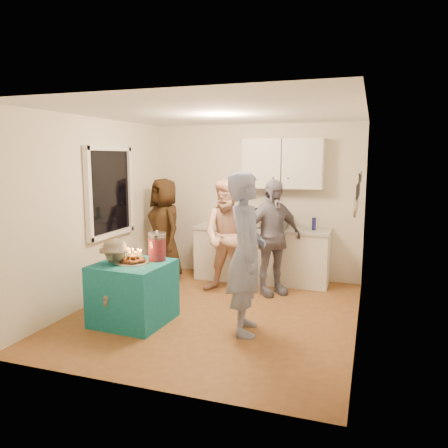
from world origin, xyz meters
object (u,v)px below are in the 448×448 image
(woman_back_right, at_px, (272,238))
(child_near_left, at_px, (116,282))
(counter, at_px, (261,256))
(woman_back_center, at_px, (229,237))
(punch_jar, at_px, (157,247))
(party_table, at_px, (133,293))
(woman_back_left, at_px, (165,229))
(microwave, at_px, (270,219))
(man_birthday, at_px, (246,254))

(woman_back_right, xyz_separation_m, child_near_left, (-1.55, -1.78, -0.33))
(counter, xyz_separation_m, woman_back_center, (-0.31, -0.79, 0.44))
(punch_jar, distance_m, woman_back_center, 1.42)
(party_table, relative_size, woman_back_right, 0.49)
(party_table, relative_size, woman_back_left, 0.50)
(party_table, bearing_deg, woman_back_center, 63.55)
(counter, height_order, child_near_left, child_near_left)
(microwave, relative_size, child_near_left, 0.50)
(microwave, distance_m, punch_jar, 2.32)
(woman_back_left, bearing_deg, microwave, 49.53)
(punch_jar, xyz_separation_m, child_near_left, (-0.40, -0.33, -0.39))
(woman_back_center, height_order, child_near_left, woman_back_center)
(punch_jar, distance_m, woman_back_left, 1.91)
(woman_back_center, relative_size, woman_back_right, 1.00)
(counter, bearing_deg, child_near_left, -117.01)
(woman_back_left, height_order, woman_back_center, woman_back_center)
(punch_jar, height_order, woman_back_center, woman_back_center)
(microwave, height_order, woman_back_left, woman_back_left)
(counter, bearing_deg, woman_back_right, -64.54)
(microwave, distance_m, woman_back_center, 0.93)
(counter, relative_size, child_near_left, 2.05)
(party_table, xyz_separation_m, woman_back_right, (1.38, 1.66, 0.49))
(punch_jar, height_order, woman_back_left, woman_back_left)
(party_table, xyz_separation_m, man_birthday, (1.41, 0.16, 0.57))
(counter, relative_size, woman_back_left, 1.29)
(punch_jar, xyz_separation_m, woman_back_left, (-0.76, 1.74, -0.08))
(counter, bearing_deg, man_birthday, -80.88)
(microwave, relative_size, woman_back_right, 0.31)
(woman_back_right, bearing_deg, party_table, -174.22)
(woman_back_center, bearing_deg, woman_back_right, 13.41)
(woman_back_center, bearing_deg, microwave, 61.31)
(punch_jar, height_order, man_birthday, man_birthday)
(man_birthday, height_order, child_near_left, man_birthday)
(woman_back_center, relative_size, child_near_left, 1.62)
(microwave, xyz_separation_m, woman_back_center, (-0.45, -0.79, -0.19))
(woman_back_left, xyz_separation_m, woman_back_center, (1.29, -0.43, 0.02))
(woman_back_left, distance_m, child_near_left, 2.13)
(woman_back_left, distance_m, woman_back_center, 1.36)
(microwave, height_order, child_near_left, microwave)
(man_birthday, bearing_deg, child_near_left, 84.85)
(counter, height_order, microwave, microwave)
(woman_back_left, bearing_deg, woman_back_center, 19.49)
(punch_jar, bearing_deg, woman_back_right, 51.57)
(man_birthday, xyz_separation_m, child_near_left, (-1.58, -0.27, -0.41))
(woman_back_right, bearing_deg, counter, 70.88)
(counter, height_order, woman_back_left, woman_back_left)
(man_birthday, bearing_deg, party_table, 81.49)
(man_birthday, distance_m, woman_back_center, 1.52)
(woman_back_left, xyz_separation_m, woman_back_right, (1.91, -0.30, 0.01))
(party_table, distance_m, man_birthday, 1.53)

